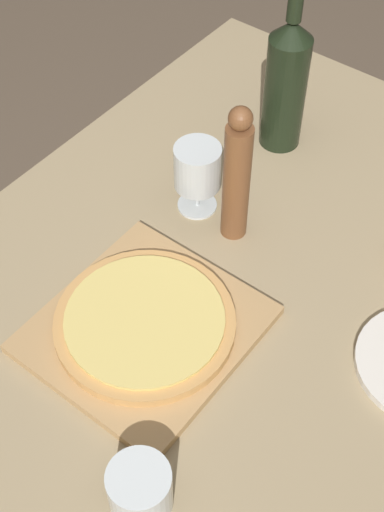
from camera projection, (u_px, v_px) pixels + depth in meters
name	position (u px, v px, depth m)	size (l,w,h in m)	color
ground_plane	(200.00, 498.00, 1.77)	(12.00, 12.00, 0.00)	brown
dining_table	(203.00, 349.00, 1.24)	(0.97, 1.52, 0.78)	#9E8966
cutting_board	(145.00, 329.00, 1.15)	(0.31, 0.34, 0.02)	tan
pizza	(145.00, 322.00, 1.13)	(0.29, 0.29, 0.02)	tan
wine_bottle	(286.00, 82.00, 1.35)	(0.08, 0.08, 0.36)	black
pepper_mill	(237.00, 177.00, 1.20)	(0.05, 0.05, 0.28)	brown
wine_glass	(197.00, 169.00, 1.27)	(0.09, 0.09, 0.14)	silver
drinking_tumbler	(140.00, 489.00, 0.95)	(0.09, 0.09, 0.08)	silver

